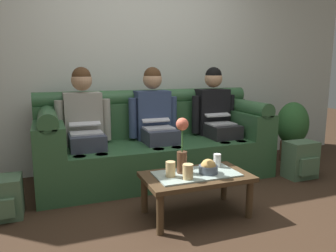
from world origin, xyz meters
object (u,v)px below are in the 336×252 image
at_px(flower_vase, 182,145).
at_px(cup_far_center, 217,160).
at_px(snack_bowl, 208,168).
at_px(backpack_left, 1,198).
at_px(cup_near_left, 188,172).
at_px(cup_near_right, 171,169).
at_px(coffee_table, 196,180).
at_px(person_left, 85,123).
at_px(potted_plant, 292,129).
at_px(couch, 156,145).
at_px(person_middle, 155,119).
at_px(person_right, 216,115).
at_px(backpack_right, 301,160).

height_order(flower_vase, cup_far_center, flower_vase).
xyz_separation_m(snack_bowl, backpack_left, (-1.60, 0.55, -0.24)).
xyz_separation_m(cup_near_left, cup_near_right, (-0.11, 0.10, 0.00)).
distance_m(coffee_table, cup_near_right, 0.26).
distance_m(person_left, cup_near_right, 1.19).
distance_m(cup_far_center, potted_plant, 1.84).
height_order(snack_bowl, backpack_left, snack_bowl).
relative_size(couch, cup_far_center, 21.95).
height_order(flower_vase, snack_bowl, flower_vase).
xyz_separation_m(person_middle, snack_bowl, (0.09, -1.07, -0.25)).
bearing_deg(backpack_left, cup_far_center, -13.48).
xyz_separation_m(person_middle, potted_plant, (1.85, -0.05, -0.23)).
bearing_deg(coffee_table, couch, 90.00).
bearing_deg(coffee_table, snack_bowl, -19.55).
bearing_deg(person_right, cup_near_right, -133.50).
relative_size(person_middle, potted_plant, 1.57).
xyz_separation_m(snack_bowl, cup_far_center, (0.15, 0.13, 0.01)).
bearing_deg(potted_plant, person_middle, 178.43).
height_order(person_left, person_middle, same).
height_order(cup_near_left, backpack_left, cup_near_left).
bearing_deg(cup_near_right, person_middle, 77.69).
height_order(coffee_table, backpack_left, coffee_table).
relative_size(cup_near_left, backpack_right, 0.29).
xyz_separation_m(snack_bowl, cup_near_right, (-0.32, 0.03, 0.02)).
distance_m(couch, backpack_right, 1.62).
bearing_deg(backpack_right, flower_vase, -166.88).
bearing_deg(couch, backpack_left, -160.76).
relative_size(cup_far_center, potted_plant, 0.15).
height_order(cup_near_left, cup_near_right, cup_near_right).
distance_m(cup_near_right, backpack_left, 1.41).
height_order(cup_near_right, backpack_left, cup_near_right).
xyz_separation_m(coffee_table, flower_vase, (-0.11, 0.05, 0.29)).
distance_m(couch, flower_vase, 1.02).
bearing_deg(person_right, cup_near_left, -127.71).
height_order(coffee_table, cup_near_left, cup_near_left).
bearing_deg(flower_vase, cup_near_right, -156.14).
height_order(couch, snack_bowl, couch).
xyz_separation_m(person_left, snack_bowl, (0.85, -1.07, -0.25)).
distance_m(person_right, cup_near_left, 1.46).
relative_size(couch, cup_near_left, 21.30).
bearing_deg(person_left, snack_bowl, -51.50).
distance_m(snack_bowl, potted_plant, 2.04).
bearing_deg(potted_plant, coffee_table, -151.96).
height_order(flower_vase, potted_plant, flower_vase).
xyz_separation_m(person_left, cup_near_right, (0.53, -1.04, -0.24)).
xyz_separation_m(cup_far_center, potted_plant, (1.61, 0.89, 0.01)).
height_order(person_right, snack_bowl, person_right).
bearing_deg(cup_far_center, person_middle, 104.67).
bearing_deg(person_middle, person_right, -0.02).
height_order(person_left, cup_near_right, person_left).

